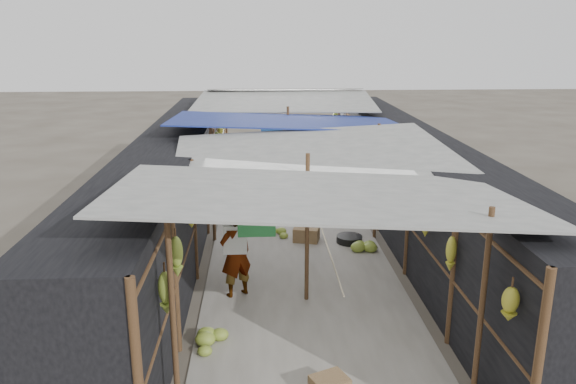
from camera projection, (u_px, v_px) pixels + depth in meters
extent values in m
cube|color=#9E998E|center=(294.00, 231.00, 13.10)|extent=(3.60, 16.00, 0.02)
cube|color=black|center=(174.00, 186.00, 12.65)|extent=(1.40, 15.00, 2.30)
cube|color=black|center=(410.00, 182.00, 12.93)|extent=(1.40, 15.00, 2.30)
cube|color=olive|center=(306.00, 234.00, 12.45)|extent=(0.64, 0.56, 0.33)
cube|color=olive|center=(263.00, 168.00, 18.78)|extent=(0.48, 0.43, 0.26)
cylinder|color=black|center=(349.00, 240.00, 12.36)|extent=(0.57, 0.57, 0.17)
imported|color=silver|center=(236.00, 254.00, 9.69)|extent=(0.69, 0.62, 1.59)
imported|color=navy|center=(292.00, 165.00, 16.01)|extent=(1.00, 0.93, 1.66)
imported|color=#524D47|center=(350.00, 185.00, 15.30)|extent=(0.52, 0.69, 0.95)
cylinder|color=brown|center=(173.00, 320.00, 6.41)|extent=(0.07, 0.07, 2.60)
cylinder|color=brown|center=(481.00, 312.00, 6.60)|extent=(0.07, 0.07, 2.60)
cylinder|color=brown|center=(307.00, 229.00, 9.39)|extent=(0.07, 0.07, 2.60)
cylinder|color=brown|center=(213.00, 184.00, 12.18)|extent=(0.07, 0.07, 2.60)
cylinder|color=brown|center=(377.00, 182.00, 12.36)|extent=(0.07, 0.07, 2.60)
cylinder|color=brown|center=(288.00, 155.00, 15.15)|extent=(0.07, 0.07, 2.60)
cylinder|color=brown|center=(227.00, 136.00, 17.94)|extent=(0.07, 0.07, 2.60)
cylinder|color=brown|center=(338.00, 135.00, 18.13)|extent=(0.07, 0.07, 2.60)
cube|color=#9F9E99|center=(322.00, 193.00, 7.14)|extent=(5.21, 3.19, 0.52)
cube|color=#9F9E99|center=(313.00, 153.00, 10.27)|extent=(5.23, 3.73, 0.50)
cube|color=navy|center=(287.00, 121.00, 13.39)|extent=(5.40, 3.60, 0.41)
cube|color=#9F9E99|center=(285.00, 101.00, 16.54)|extent=(5.37, 3.66, 0.27)
cube|color=#9F9E99|center=(284.00, 89.00, 18.82)|extent=(5.00, 1.99, 0.24)
cylinder|color=brown|center=(204.00, 146.00, 12.44)|extent=(0.06, 15.00, 0.06)
cylinder|color=brown|center=(382.00, 144.00, 12.65)|extent=(0.06, 15.00, 0.06)
cylinder|color=gray|center=(294.00, 145.00, 12.55)|extent=(0.02, 15.00, 0.02)
cube|color=#216530|center=(257.00, 216.00, 8.81)|extent=(0.60, 0.03, 0.70)
cube|color=#204C95|center=(272.00, 128.00, 16.58)|extent=(0.65, 0.03, 0.60)
cube|color=silver|center=(307.00, 133.00, 15.68)|extent=(0.60, 0.03, 0.55)
cube|color=maroon|center=(350.00, 169.00, 11.60)|extent=(0.50, 0.03, 0.60)
ellipsoid|color=olive|center=(166.00, 293.00, 6.42)|extent=(0.17, 0.15, 0.54)
ellipsoid|color=olive|center=(177.00, 257.00, 7.29)|extent=(0.18, 0.15, 0.57)
ellipsoid|color=gold|center=(191.00, 215.00, 8.91)|extent=(0.16, 0.13, 0.44)
ellipsoid|color=gold|center=(200.00, 194.00, 10.38)|extent=(0.14, 0.12, 0.53)
ellipsoid|color=olive|center=(208.00, 164.00, 12.07)|extent=(0.19, 0.16, 0.55)
ellipsoid|color=olive|center=(212.00, 157.00, 13.22)|extent=(0.18, 0.15, 0.43)
ellipsoid|color=olive|center=(217.00, 139.00, 14.80)|extent=(0.15, 0.13, 0.41)
ellipsoid|color=gold|center=(220.00, 132.00, 16.08)|extent=(0.17, 0.14, 0.41)
ellipsoid|color=gold|center=(224.00, 123.00, 18.00)|extent=(0.19, 0.16, 0.48)
ellipsoid|color=gold|center=(226.00, 116.00, 18.93)|extent=(0.20, 0.17, 0.55)
ellipsoid|color=gold|center=(510.00, 304.00, 6.02)|extent=(0.19, 0.16, 0.41)
ellipsoid|color=gold|center=(451.00, 254.00, 7.86)|extent=(0.15, 0.13, 0.53)
ellipsoid|color=gold|center=(426.00, 222.00, 9.01)|extent=(0.14, 0.12, 0.53)
ellipsoid|color=olive|center=(401.00, 183.00, 10.55)|extent=(0.17, 0.14, 0.40)
ellipsoid|color=olive|center=(380.00, 164.00, 12.34)|extent=(0.16, 0.14, 0.42)
ellipsoid|color=olive|center=(370.00, 152.00, 13.44)|extent=(0.14, 0.12, 0.39)
ellipsoid|color=olive|center=(359.00, 147.00, 14.96)|extent=(0.17, 0.15, 0.42)
ellipsoid|color=olive|center=(348.00, 128.00, 16.66)|extent=(0.19, 0.16, 0.38)
ellipsoid|color=olive|center=(344.00, 125.00, 17.48)|extent=(0.20, 0.17, 0.59)
ellipsoid|color=olive|center=(335.00, 117.00, 19.35)|extent=(0.17, 0.15, 0.35)
ellipsoid|color=olive|center=(275.00, 229.00, 12.82)|extent=(0.59, 0.50, 0.30)
ellipsoid|color=olive|center=(331.00, 176.00, 17.49)|extent=(0.64, 0.54, 0.32)
ellipsoid|color=olive|center=(362.00, 246.00, 11.86)|extent=(0.50, 0.42, 0.25)
ellipsoid|color=gold|center=(239.00, 208.00, 14.49)|extent=(0.45, 0.38, 0.23)
ellipsoid|color=olive|center=(212.00, 341.00, 8.22)|extent=(0.49, 0.42, 0.25)
ellipsoid|color=olive|center=(356.00, 209.00, 14.19)|extent=(0.70, 0.59, 0.35)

